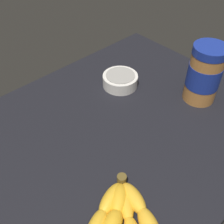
# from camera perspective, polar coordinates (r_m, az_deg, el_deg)

# --- Properties ---
(ground_plane) EXTENTS (0.91, 0.63, 0.04)m
(ground_plane) POSITION_cam_1_polar(r_m,az_deg,el_deg) (0.70, -1.85, -6.28)
(ground_plane) COLOR black
(peanut_butter_jar) EXTENTS (0.09, 0.09, 0.16)m
(peanut_butter_jar) POSITION_cam_1_polar(r_m,az_deg,el_deg) (0.78, 18.47, 7.40)
(peanut_butter_jar) COLOR #B27238
(peanut_butter_jar) RESTS_ON ground_plane
(small_bowl) EXTENTS (0.10, 0.10, 0.04)m
(small_bowl) POSITION_cam_1_polar(r_m,az_deg,el_deg) (0.83, 1.71, 6.61)
(small_bowl) COLOR silver
(small_bowl) RESTS_ON ground_plane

